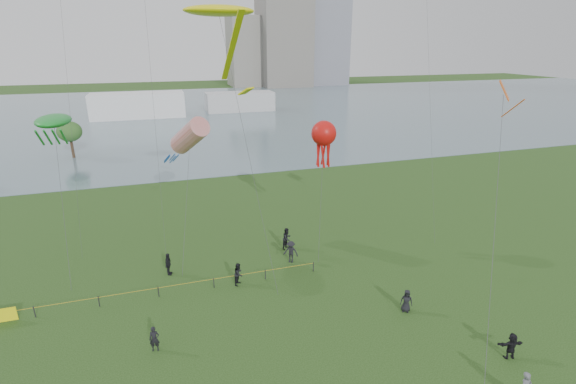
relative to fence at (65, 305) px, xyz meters
name	(u,v)px	position (x,y,z in m)	size (l,w,h in m)	color
lake	(187,112)	(15.18, 87.49, -0.53)	(400.00, 120.00, 0.08)	slate
building_mid	(284,39)	(61.18, 149.49, 18.45)	(20.00, 20.00, 38.00)	slate
building_low	(248,52)	(47.18, 155.49, 13.45)	(16.00, 18.00, 28.00)	slate
pavilion_left	(138,105)	(3.18, 82.49, 2.45)	(22.00, 8.00, 6.00)	white
pavilion_right	(240,102)	(29.18, 85.49, 1.95)	(18.00, 7.00, 5.00)	silver
fence	(65,305)	(0.00, 0.00, 0.00)	(24.07, 0.07, 1.05)	black
spectator_a	(239,274)	(12.02, -0.06, 0.34)	(0.87, 0.67, 1.78)	black
spectator_b	(291,252)	(16.85, 2.00, 0.41)	(1.25, 0.72, 1.93)	black
spectator_c	(168,264)	(6.97, 3.01, 0.37)	(1.08, 0.45, 1.85)	black
spectator_d	(406,301)	(22.30, -6.88, 0.27)	(0.80, 0.52, 1.64)	black
spectator_e	(511,346)	(25.60, -12.67, 0.28)	(1.54, 0.49, 1.66)	black
spectator_f	(154,339)	(5.81, -5.78, 0.26)	(0.59, 0.39, 1.62)	black
spectator_g	(287,238)	(17.29, 4.48, 0.43)	(0.95, 0.74, 1.96)	black
kite_stingray	(219,12)	(12.02, 2.82, 18.85)	(4.88, 9.99, 19.87)	#3F3F42
kite_windsock	(190,136)	(9.88, 9.68, 9.12)	(4.28, 9.84, 11.61)	#3F3F42
kite_creature	(53,121)	(-0.52, 9.15, 11.09)	(2.58, 8.69, 12.12)	#3F3F42
kite_octopus	(324,134)	(20.72, 4.91, 9.55)	(2.77, 4.75, 11.26)	#3F3F42
kite_delta	(504,105)	(27.96, -6.69, 13.27)	(8.56, 10.87, 15.24)	#3F3F42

